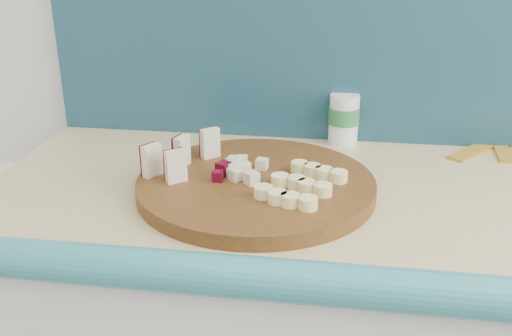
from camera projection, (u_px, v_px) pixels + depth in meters
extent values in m
cylinder|color=#45230E|center=(256.00, 185.00, 1.02)|extent=(0.56, 0.56, 0.03)
cube|color=beige|center=(152.00, 160.00, 1.02)|extent=(0.03, 0.04, 0.06)
cube|color=#4A0514|center=(148.00, 159.00, 1.02)|extent=(0.02, 0.03, 0.06)
cube|color=beige|center=(182.00, 151.00, 1.06)|extent=(0.03, 0.04, 0.06)
cube|color=#4A0514|center=(178.00, 150.00, 1.06)|extent=(0.02, 0.03, 0.06)
cube|color=beige|center=(210.00, 143.00, 1.10)|extent=(0.03, 0.04, 0.06)
cube|color=#4A0514|center=(206.00, 142.00, 1.10)|extent=(0.02, 0.03, 0.06)
cube|color=beige|center=(176.00, 166.00, 0.99)|extent=(0.03, 0.04, 0.06)
cube|color=#4A0514|center=(172.00, 165.00, 0.99)|extent=(0.02, 0.03, 0.06)
cube|color=#F3EAC2|center=(248.00, 171.00, 1.02)|extent=(0.02, 0.02, 0.02)
cube|color=#F3EAC2|center=(253.00, 170.00, 1.02)|extent=(0.02, 0.02, 0.02)
cube|color=#4A0514|center=(258.00, 168.00, 1.03)|extent=(0.02, 0.02, 0.02)
cube|color=#F3EAC2|center=(249.00, 168.00, 1.03)|extent=(0.02, 0.02, 0.02)
cube|color=#F3EAC2|center=(249.00, 166.00, 1.04)|extent=(0.02, 0.02, 0.02)
cube|color=#F3EAC2|center=(245.00, 164.00, 1.05)|extent=(0.02, 0.02, 0.02)
cube|color=#F3EAC2|center=(241.00, 167.00, 1.03)|extent=(0.02, 0.02, 0.02)
cube|color=#F3EAC2|center=(236.00, 167.00, 1.04)|extent=(0.02, 0.02, 0.02)
cube|color=#4A0514|center=(229.00, 168.00, 1.03)|extent=(0.02, 0.02, 0.02)
cube|color=#F3EAC2|center=(235.00, 170.00, 1.02)|extent=(0.02, 0.02, 0.02)
cube|color=#F3EAC2|center=(232.00, 172.00, 1.01)|extent=(0.02, 0.02, 0.02)
cube|color=#F3EAC2|center=(241.00, 172.00, 1.02)|extent=(0.02, 0.02, 0.02)
cube|color=#F3EAC2|center=(241.00, 174.00, 1.01)|extent=(0.02, 0.02, 0.02)
cube|color=#F3EAC2|center=(246.00, 176.00, 1.00)|extent=(0.02, 0.02, 0.02)
cube|color=#4A0514|center=(247.00, 172.00, 1.01)|extent=(0.02, 0.02, 0.02)
cylinder|color=#FCF39A|center=(263.00, 193.00, 0.93)|extent=(0.03, 0.03, 0.02)
cylinder|color=#FCF39A|center=(277.00, 196.00, 0.92)|extent=(0.03, 0.03, 0.02)
cylinder|color=#FCF39A|center=(291.00, 200.00, 0.91)|extent=(0.03, 0.03, 0.02)
cylinder|color=#FCF39A|center=(305.00, 204.00, 0.90)|extent=(0.03, 0.03, 0.02)
cylinder|color=#FCF39A|center=(282.00, 180.00, 0.98)|extent=(0.03, 0.03, 0.02)
cylinder|color=#FCF39A|center=(295.00, 183.00, 0.97)|extent=(0.03, 0.03, 0.02)
cylinder|color=#FCF39A|center=(309.00, 186.00, 0.96)|extent=(0.03, 0.03, 0.02)
cylinder|color=#FCF39A|center=(322.00, 189.00, 0.95)|extent=(0.03, 0.03, 0.02)
cylinder|color=#FCF39A|center=(299.00, 168.00, 1.04)|extent=(0.03, 0.03, 0.02)
cylinder|color=#FCF39A|center=(312.00, 171.00, 1.02)|extent=(0.03, 0.03, 0.02)
cylinder|color=#FCF39A|center=(325.00, 173.00, 1.01)|extent=(0.03, 0.03, 0.02)
cylinder|color=#FCF39A|center=(338.00, 176.00, 1.00)|extent=(0.03, 0.03, 0.02)
cylinder|color=white|center=(344.00, 119.00, 1.24)|extent=(0.06, 0.06, 0.11)
cylinder|color=#2E7F40|center=(344.00, 115.00, 1.24)|extent=(0.07, 0.07, 0.04)
cube|color=gold|center=(475.00, 150.00, 1.21)|extent=(0.13, 0.15, 0.01)
cube|color=gold|center=(503.00, 148.00, 1.22)|extent=(0.05, 0.17, 0.01)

